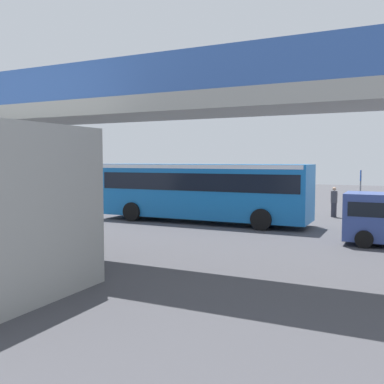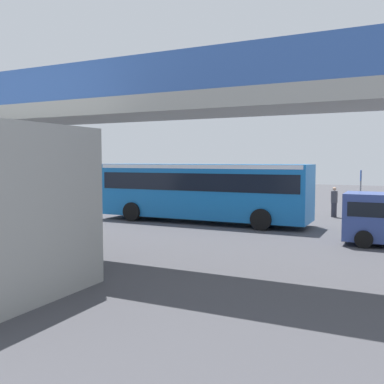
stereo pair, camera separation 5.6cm
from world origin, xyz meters
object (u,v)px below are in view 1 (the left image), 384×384
at_px(city_bus, 202,188).
at_px(traffic_sign, 361,186).
at_px(bicycle_orange, 24,216).
at_px(pedestrian, 334,202).

bearing_deg(city_bus, traffic_sign, -148.43).
distance_m(city_bus, bicycle_orange, 9.74).
bearing_deg(city_bus, pedestrian, -139.19).
xyz_separation_m(city_bus, pedestrian, (-6.16, -5.32, -1.00)).
relative_size(bicycle_orange, pedestrian, 0.99).
height_order(bicycle_orange, pedestrian, pedestrian).
distance_m(city_bus, traffic_sign, 8.98).
bearing_deg(pedestrian, traffic_sign, 157.37).
height_order(bicycle_orange, traffic_sign, traffic_sign).
bearing_deg(bicycle_orange, city_bus, -153.36).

